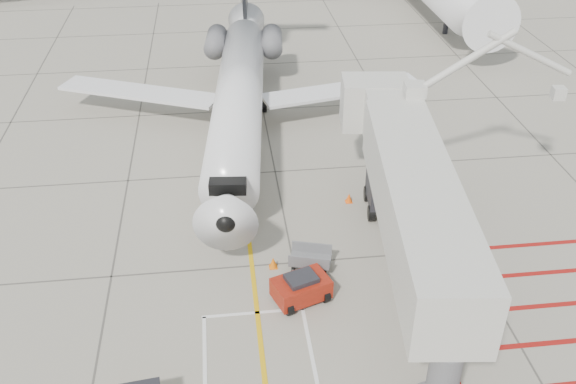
{
  "coord_description": "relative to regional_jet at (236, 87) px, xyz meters",
  "views": [
    {
      "loc": [
        -2.89,
        -18.24,
        18.22
      ],
      "look_at": [
        0.0,
        6.0,
        2.5
      ],
      "focal_mm": 40.0,
      "sensor_mm": 36.0,
      "label": 1
    }
  ],
  "objects": [
    {
      "name": "ground_plane",
      "position": [
        1.86,
        -14.71,
        -3.95
      ],
      "size": [
        260.0,
        260.0,
        0.0
      ],
      "primitive_type": "plane",
      "color": "gray",
      "rests_on": "ground"
    },
    {
      "name": "baggage_cart",
      "position": [
        2.53,
        -11.26,
        -3.38
      ],
      "size": [
        2.02,
        1.58,
        1.13
      ],
      "primitive_type": null,
      "rotation": [
        0.0,
        0.0,
        -0.28
      ],
      "color": "slate",
      "rests_on": "ground_plane"
    },
    {
      "name": "jet_bridge",
      "position": [
        6.47,
        -12.92,
        -0.22
      ],
      "size": [
        10.85,
        19.49,
        7.45
      ],
      "primitive_type": null,
      "rotation": [
        0.0,
        0.0,
        -0.11
      ],
      "color": "beige",
      "rests_on": "ground_plane"
    },
    {
      "name": "regional_jet",
      "position": [
        0.0,
        0.0,
        0.0
      ],
      "size": [
        26.7,
        32.29,
        7.89
      ],
      "primitive_type": null,
      "rotation": [
        0.0,
        0.0,
        -0.1
      ],
      "color": "silver",
      "rests_on": "ground_plane"
    },
    {
      "name": "cone_side",
      "position": [
        5.3,
        -6.15,
        -3.69
      ],
      "size": [
        0.36,
        0.36,
        0.5
      ],
      "primitive_type": "cone",
      "color": "#F8550D",
      "rests_on": "ground_plane"
    },
    {
      "name": "ground_power_unit",
      "position": [
        9.13,
        -9.52,
        -3.13
      ],
      "size": [
        2.18,
        1.42,
        1.63
      ],
      "primitive_type": null,
      "rotation": [
        0.0,
        0.0,
        0.11
      ],
      "color": "silver",
      "rests_on": "ground_plane"
    },
    {
      "name": "pushback_tug",
      "position": [
        1.87,
        -13.13,
        -3.29
      ],
      "size": [
        2.6,
        2.09,
        1.31
      ],
      "primitive_type": null,
      "rotation": [
        0.0,
        0.0,
        0.35
      ],
      "color": "maroon",
      "rests_on": "ground_plane"
    },
    {
      "name": "cone_nose",
      "position": [
        0.94,
        -10.91,
        -3.68
      ],
      "size": [
        0.38,
        0.38,
        0.52
      ],
      "primitive_type": "cone",
      "color": "orange",
      "rests_on": "ground_plane"
    }
  ]
}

